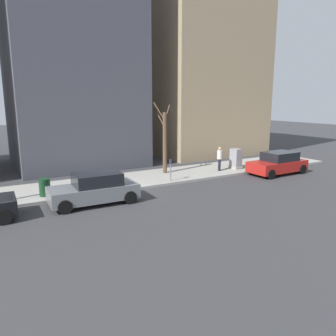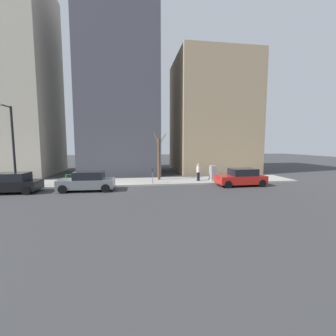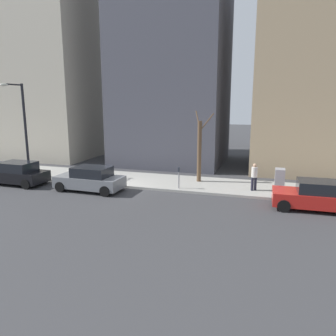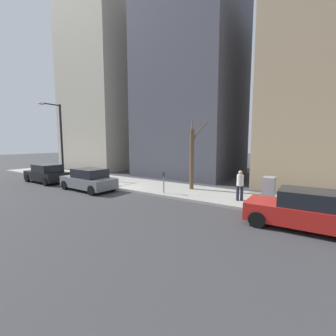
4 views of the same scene
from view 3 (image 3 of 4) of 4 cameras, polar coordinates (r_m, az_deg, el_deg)
The scene contains 14 objects.
ground_plane at distance 21.42m, azimuth -8.75°, elevation -3.38°, with size 120.00×120.00×0.00m, color #38383A.
sidewalk at distance 23.16m, azimuth -6.62°, elevation -1.98°, with size 4.00×36.00×0.15m, color #9E9B93.
parked_car_red at distance 18.41m, azimuth 24.46°, elevation -4.43°, with size 1.99×4.23×1.52m.
parked_car_grey at distance 20.83m, azimuth -13.39°, elevation -1.91°, with size 2.02×4.25×1.52m.
parked_car_black at distance 24.08m, azimuth -24.88°, elevation -0.87°, with size 2.02×4.25×1.52m.
parking_meter at distance 20.24m, azimuth 1.91°, elevation -1.27°, with size 0.14×0.10×1.35m.
utility_box at distance 20.46m, azimuth 18.85°, elevation -2.14°, with size 0.83×0.61×1.43m.
streetlamp at distance 25.01m, azimuth -24.04°, elevation 7.24°, with size 1.97×0.32×6.50m.
bare_tree at distance 21.89m, azimuth 5.51°, elevation 3.23°, with size 0.98×1.27×4.71m.
trash_bin at distance 23.59m, azimuth -14.97°, elevation -0.75°, with size 0.56×0.56×0.90m, color #14381E.
pedestrian_near_meter at distance 20.42m, azimuth 14.79°, elevation -1.23°, with size 0.36×0.36×1.66m.
office_tower_left at distance 29.35m, azimuth 25.13°, elevation 14.31°, with size 9.88×9.88×14.82m, color tan.
office_block_center at distance 30.71m, azimuth 0.92°, elevation 25.23°, with size 9.15×9.15×25.42m, color #4C4C56.
office_tower_right at distance 35.98m, azimuth -20.04°, elevation 19.96°, with size 9.30×9.30×22.23m, color #BCB29E.
Camera 3 is at (-18.60, -9.08, 5.51)m, focal length 35.00 mm.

